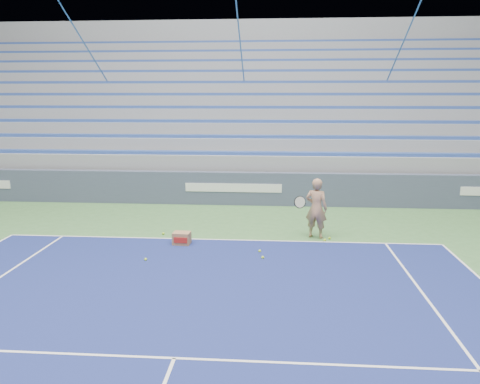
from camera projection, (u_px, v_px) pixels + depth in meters
The scene contains 10 objects.
sponsor_barrier at pixel (234, 188), 15.64m from camera, with size 30.00×0.32×1.10m.
bleachers at pixel (245, 124), 20.86m from camera, with size 31.00×9.15×7.30m.
tennis_player at pixel (316, 208), 11.90m from camera, with size 0.94×0.89×1.55m.
ball_box at pixel (182, 238), 11.47m from camera, with size 0.44×0.35×0.31m.
tennis_ball_0 at pixel (263, 257), 10.47m from camera, with size 0.07×0.07×0.07m, color #B0DA2C.
tennis_ball_1 at pixel (330, 238), 11.89m from camera, with size 0.07×0.07×0.07m, color #B0DA2C.
tennis_ball_2 at pixel (325, 240), 11.74m from camera, with size 0.07×0.07×0.07m, color #B0DA2C.
tennis_ball_3 at pixel (146, 259), 10.34m from camera, with size 0.07×0.07×0.07m, color #B0DA2C.
tennis_ball_4 at pixel (163, 233), 12.30m from camera, with size 0.07×0.07×0.07m, color #B0DA2C.
tennis_ball_5 at pixel (260, 251), 10.91m from camera, with size 0.07×0.07×0.07m, color #B0DA2C.
Camera 1 is at (1.35, 0.60, 3.58)m, focal length 35.00 mm.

